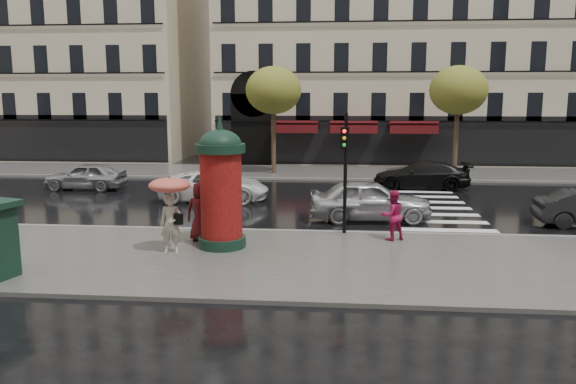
# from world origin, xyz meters

# --- Properties ---
(ground) EXTENTS (160.00, 160.00, 0.00)m
(ground) POSITION_xyz_m (0.00, 0.00, 0.00)
(ground) COLOR black
(ground) RESTS_ON ground
(near_sidewalk) EXTENTS (90.00, 7.00, 0.12)m
(near_sidewalk) POSITION_xyz_m (0.00, -0.50, 0.06)
(near_sidewalk) COLOR #474744
(near_sidewalk) RESTS_ON ground
(far_sidewalk) EXTENTS (90.00, 6.00, 0.12)m
(far_sidewalk) POSITION_xyz_m (0.00, 19.00, 0.06)
(far_sidewalk) COLOR #474744
(far_sidewalk) RESTS_ON ground
(near_kerb) EXTENTS (90.00, 0.25, 0.14)m
(near_kerb) POSITION_xyz_m (0.00, 3.00, 0.07)
(near_kerb) COLOR slate
(near_kerb) RESTS_ON ground
(far_kerb) EXTENTS (90.00, 0.25, 0.14)m
(far_kerb) POSITION_xyz_m (0.00, 16.00, 0.07)
(far_kerb) COLOR slate
(far_kerb) RESTS_ON ground
(zebra_crossing) EXTENTS (3.60, 11.75, 0.01)m
(zebra_crossing) POSITION_xyz_m (6.00, 9.60, 0.01)
(zebra_crossing) COLOR silver
(zebra_crossing) RESTS_ON ground
(bldg_far_corner) EXTENTS (26.00, 14.00, 22.90)m
(bldg_far_corner) POSITION_xyz_m (6.00, 30.00, 11.31)
(bldg_far_corner) COLOR #B7A88C
(bldg_far_corner) RESTS_ON ground
(bldg_far_left) EXTENTS (24.00, 14.00, 22.90)m
(bldg_far_left) POSITION_xyz_m (-22.00, 30.00, 11.31)
(bldg_far_left) COLOR #B7A88C
(bldg_far_left) RESTS_ON ground
(tree_far_left) EXTENTS (3.40, 3.40, 6.64)m
(tree_far_left) POSITION_xyz_m (-2.00, 18.00, 5.17)
(tree_far_left) COLOR #38281C
(tree_far_left) RESTS_ON ground
(tree_far_right) EXTENTS (3.40, 3.40, 6.64)m
(tree_far_right) POSITION_xyz_m (9.00, 18.00, 5.17)
(tree_far_right) COLOR #38281C
(tree_far_right) RESTS_ON ground
(woman_umbrella) EXTENTS (1.24, 1.24, 2.39)m
(woman_umbrella) POSITION_xyz_m (-3.06, -0.21, 1.70)
(woman_umbrella) COLOR #BBAD9A
(woman_umbrella) RESTS_ON near_sidewalk
(woman_red) EXTENTS (1.00, 0.92, 1.67)m
(woman_red) POSITION_xyz_m (3.78, 1.98, 0.96)
(woman_red) COLOR #A91449
(woman_red) RESTS_ON near_sidewalk
(man_burgundy) EXTENTS (0.98, 0.66, 1.97)m
(man_burgundy) POSITION_xyz_m (-2.52, 1.32, 1.11)
(man_burgundy) COLOR #4B0F11
(man_burgundy) RESTS_ON near_sidewalk
(morris_column) EXTENTS (1.56, 1.56, 4.19)m
(morris_column) POSITION_xyz_m (-1.68, 0.65, 2.13)
(morris_column) COLOR black
(morris_column) RESTS_ON near_sidewalk
(traffic_light) EXTENTS (0.29, 0.40, 4.17)m
(traffic_light) POSITION_xyz_m (2.20, 2.72, 2.65)
(traffic_light) COLOR black
(traffic_light) RESTS_ON near_sidewalk
(car_silver) EXTENTS (4.90, 2.25, 1.63)m
(car_silver) POSITION_xyz_m (3.24, 5.44, 0.81)
(car_silver) COLOR #BCBDC1
(car_silver) RESTS_ON ground
(car_white) EXTENTS (5.21, 2.62, 1.42)m
(car_white) POSITION_xyz_m (-3.78, 9.02, 0.71)
(car_white) COLOR white
(car_white) RESTS_ON ground
(car_black) EXTENTS (5.09, 2.22, 1.46)m
(car_black) POSITION_xyz_m (6.38, 13.49, 0.73)
(car_black) COLOR black
(car_black) RESTS_ON ground
(car_far_silver) EXTENTS (4.16, 1.68, 1.42)m
(car_far_silver) POSITION_xyz_m (-11.20, 11.62, 0.71)
(car_far_silver) COLOR #9B9B9F
(car_far_silver) RESTS_ON ground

